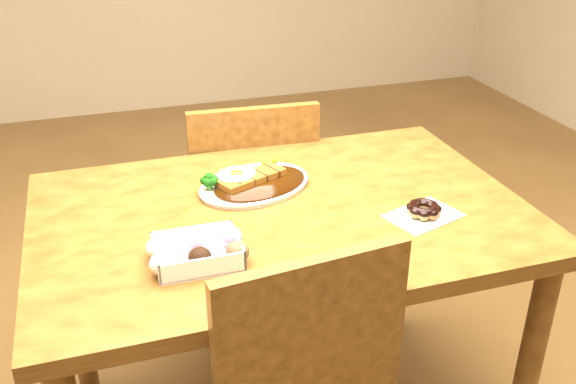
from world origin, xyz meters
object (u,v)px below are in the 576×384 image
object	(u,v)px
pon_de_ring	(424,210)
donut_box	(197,251)
table	(282,243)
katsu_curry_plate	(252,182)
chair_far	(249,206)

from	to	relation	value
pon_de_ring	donut_box	bearing A→B (deg)	-176.76
table	pon_de_ring	xyz separation A→B (m)	(0.32, -0.14, 0.12)
donut_box	katsu_curry_plate	bearing A→B (deg)	56.63
table	chair_far	xyz separation A→B (m)	(0.05, 0.53, -0.17)
chair_far	pon_de_ring	world-z (taller)	chair_far
katsu_curry_plate	donut_box	distance (m)	0.37
donut_box	pon_de_ring	size ratio (longest dim) A/B	1.05
table	pon_de_ring	distance (m)	0.36
table	pon_de_ring	world-z (taller)	pon_de_ring
table	chair_far	size ratio (longest dim) A/B	1.38
table	katsu_curry_plate	distance (m)	0.18
table	chair_far	bearing A→B (deg)	84.68
katsu_curry_plate	pon_de_ring	world-z (taller)	katsu_curry_plate
chair_far	pon_de_ring	size ratio (longest dim) A/B	4.35
donut_box	pon_de_ring	world-z (taller)	donut_box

